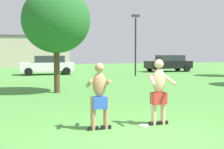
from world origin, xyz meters
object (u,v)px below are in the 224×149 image
object	(u,v)px
lamp_post	(136,38)
tree_right_field	(56,20)
car_black_far_end	(169,63)
player_near	(159,90)
frisbee	(144,126)
car_white_near_post	(47,65)
player_in_blue	(99,95)

from	to	relation	value
lamp_post	tree_right_field	size ratio (longest dim) A/B	0.97
car_black_far_end	tree_right_field	distance (m)	17.47
player_near	tree_right_field	xyz separation A→B (m)	(-1.64, 7.31, 2.46)
player_near	lamp_post	size ratio (longest dim) A/B	0.36
frisbee	tree_right_field	bearing A→B (deg)	99.33
lamp_post	car_white_near_post	bearing A→B (deg)	150.58
car_white_near_post	lamp_post	xyz separation A→B (m)	(6.42, -3.62, 2.19)
player_near	player_in_blue	world-z (taller)	player_near
lamp_post	frisbee	bearing A→B (deg)	-111.65
player_in_blue	frisbee	world-z (taller)	player_in_blue
player_in_blue	lamp_post	distance (m)	17.16
car_black_far_end	lamp_post	xyz separation A→B (m)	(-5.08, -3.97, 2.19)
car_black_far_end	player_in_blue	bearing A→B (deg)	-122.63
player_near	tree_right_field	distance (m)	7.89
player_in_blue	lamp_post	world-z (taller)	lamp_post
frisbee	car_white_near_post	xyz separation A→B (m)	(-0.31, 19.02, 0.81)
player_near	tree_right_field	world-z (taller)	tree_right_field
player_in_blue	car_black_far_end	bearing A→B (deg)	57.37
player_near	tree_right_field	bearing A→B (deg)	102.64
player_near	car_black_far_end	bearing A→B (deg)	60.94
lamp_post	tree_right_field	distance (m)	10.90
car_white_near_post	tree_right_field	distance (m)	12.01
car_white_near_post	player_in_blue	bearing A→B (deg)	-92.68
player_near	car_white_near_post	bearing A→B (deg)	92.25
player_in_blue	car_black_far_end	size ratio (longest dim) A/B	0.38
car_black_far_end	lamp_post	bearing A→B (deg)	-141.95
player_in_blue	car_white_near_post	bearing A→B (deg)	87.32
player_in_blue	car_black_far_end	world-z (taller)	player_in_blue
frisbee	car_black_far_end	distance (m)	22.39
car_black_far_end	tree_right_field	xyz separation A→B (m)	(-12.40, -12.05, 2.56)
player_near	car_white_near_post	distance (m)	19.02
frisbee	lamp_post	size ratio (longest dim) A/B	0.06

